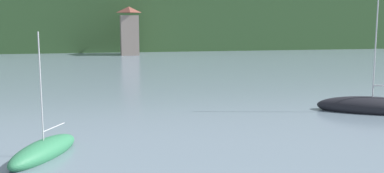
# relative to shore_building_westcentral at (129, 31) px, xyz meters

# --- Properties ---
(wooded_hillside) EXTENTS (352.00, 72.45, 31.85)m
(wooded_hillside) POSITION_rel_shore_building_westcentral_xyz_m (-1.52, 47.61, 0.79)
(wooded_hillside) COLOR #2D4C28
(wooded_hillside) RESTS_ON ground_plane
(shore_building_westcentral) EXTENTS (3.31, 5.45, 8.71)m
(shore_building_westcentral) POSITION_rel_shore_building_westcentral_xyz_m (0.00, 0.00, 0.00)
(shore_building_westcentral) COLOR gray
(shore_building_westcentral) RESTS_ON ground_plane
(sailboat_mid_0) EXTENTS (7.74, 5.52, 10.93)m
(sailboat_mid_0) POSITION_rel_shore_building_westcentral_xyz_m (13.91, -55.39, -3.87)
(sailboat_mid_0) COLOR black
(sailboat_mid_0) RESTS_ON ground_plane
(sailboat_mid_2) EXTENTS (3.61, 5.41, 6.34)m
(sailboat_mid_2) POSITION_rel_shore_building_westcentral_xyz_m (-7.77, -61.86, -3.97)
(sailboat_mid_2) COLOR #2D754C
(sailboat_mid_2) RESTS_ON ground_plane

